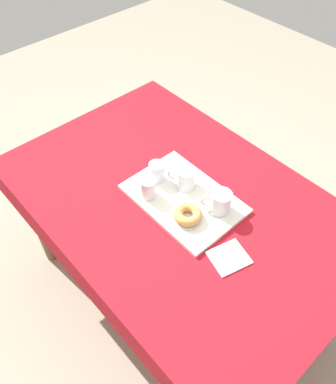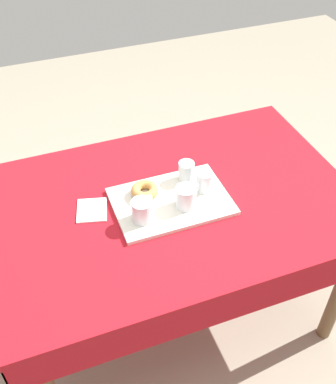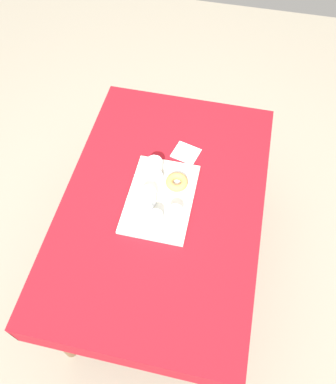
# 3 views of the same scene
# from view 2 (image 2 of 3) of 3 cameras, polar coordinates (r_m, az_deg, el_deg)

# --- Properties ---
(ground_plane) EXTENTS (6.00, 6.00, 0.00)m
(ground_plane) POSITION_cam_2_polar(r_m,az_deg,el_deg) (2.47, 0.50, -13.92)
(ground_plane) COLOR gray
(dining_table) EXTENTS (1.47, 0.98, 0.76)m
(dining_table) POSITION_cam_2_polar(r_m,az_deg,el_deg) (1.95, 0.61, -2.93)
(dining_table) COLOR #A8141E
(dining_table) RESTS_ON ground
(serving_tray) EXTENTS (0.46, 0.32, 0.02)m
(serving_tray) POSITION_cam_2_polar(r_m,az_deg,el_deg) (1.87, 0.38, -1.14)
(serving_tray) COLOR silver
(serving_tray) RESTS_ON dining_table
(tea_mug_left) EXTENTS (0.11, 0.08, 0.09)m
(tea_mug_left) POSITION_cam_2_polar(r_m,az_deg,el_deg) (1.82, 2.21, -0.66)
(tea_mug_left) COLOR white
(tea_mug_left) RESTS_ON serving_tray
(tea_mug_right) EXTENTS (0.10, 0.10, 0.09)m
(tea_mug_right) POSITION_cam_2_polar(r_m,az_deg,el_deg) (1.76, -3.16, -2.32)
(tea_mug_right) COLOR white
(tea_mug_right) RESTS_ON serving_tray
(water_glass_near) EXTENTS (0.07, 0.07, 0.09)m
(water_glass_near) POSITION_cam_2_polar(r_m,az_deg,el_deg) (1.94, 2.25, 2.44)
(water_glass_near) COLOR white
(water_glass_near) RESTS_ON serving_tray
(water_glass_far) EXTENTS (0.07, 0.07, 0.09)m
(water_glass_far) POSITION_cam_2_polar(r_m,az_deg,el_deg) (1.90, 4.42, 1.28)
(water_glass_far) COLOR white
(water_glass_far) RESTS_ON serving_tray
(donut_plate_left) EXTENTS (0.12, 0.12, 0.01)m
(donut_plate_left) POSITION_cam_2_polar(r_m,az_deg,el_deg) (1.89, -2.84, -0.28)
(donut_plate_left) COLOR silver
(donut_plate_left) RESTS_ON serving_tray
(sugar_donut_left) EXTENTS (0.11, 0.11, 0.04)m
(sugar_donut_left) POSITION_cam_2_polar(r_m,az_deg,el_deg) (1.87, -2.86, 0.21)
(sugar_donut_left) COLOR tan
(sugar_donut_left) RESTS_ON donut_plate_left
(paper_napkin) EXTENTS (0.15, 0.16, 0.01)m
(paper_napkin) POSITION_cam_2_polar(r_m,az_deg,el_deg) (1.87, -9.28, -2.20)
(paper_napkin) COLOR white
(paper_napkin) RESTS_ON dining_table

